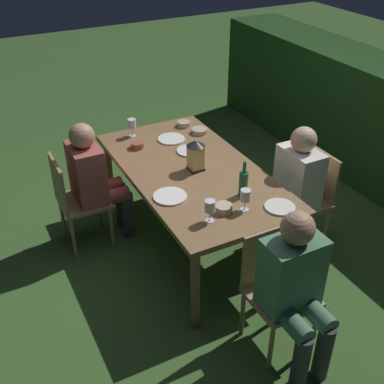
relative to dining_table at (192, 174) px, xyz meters
The scene contains 21 objects.
ground_plane 0.71m from the dining_table, ahead, with size 16.00×16.00×0.00m, color #385B28.
dining_table is the anchor object (origin of this frame).
chair_head_far 1.24m from the dining_table, ahead, with size 0.40×0.42×0.87m.
person_in_green 1.42m from the dining_table, ahead, with size 0.48×0.38×1.15m.
chair_side_right_b 1.03m from the dining_table, 64.20° to the left, with size 0.42×0.40×0.87m.
person_in_cream 0.83m from the dining_table, 58.32° to the left, with size 0.38×0.47×1.15m.
chair_side_left_a 1.03m from the dining_table, 115.80° to the right, with size 0.42×0.40×0.87m.
person_in_rust 0.83m from the dining_table, 121.68° to the right, with size 0.38×0.47×1.15m.
lantern_centerpiece 0.20m from the dining_table, 53.03° to the left, with size 0.15×0.15×0.27m.
green_bottle_on_table 0.58m from the dining_table, 16.15° to the left, with size 0.07×0.07×0.29m.
wine_glass_a 0.85m from the dining_table, 165.63° to the right, with size 0.08×0.08×0.17m.
wine_glass_b 0.73m from the dining_table, ahead, with size 0.08×0.08×0.17m.
wine_glass_c 0.76m from the dining_table, 17.82° to the right, with size 0.08×0.08×0.17m.
plate_a 0.32m from the dining_table, 155.79° to the left, with size 0.24×0.24×0.01m, color white.
plate_b 0.46m from the dining_table, 48.63° to the right, with size 0.26×0.26×0.01m, color white.
plate_c 0.58m from the dining_table, behind, with size 0.25×0.25×0.01m, color white.
plate_d 0.86m from the dining_table, 20.84° to the left, with size 0.23×0.23×0.01m, color white.
bowl_olives 0.69m from the dining_table, 146.68° to the left, with size 0.15×0.15×0.04m.
bowl_bread 0.66m from the dining_table, ahead, with size 0.13×0.13×0.06m.
bowl_salad 0.85m from the dining_table, 158.09° to the left, with size 0.13×0.13×0.05m.
bowl_dip 0.63m from the dining_table, 155.29° to the right, with size 0.12×0.12×0.05m.
Camera 1 is at (3.07, -1.59, 2.74)m, focal length 44.96 mm.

